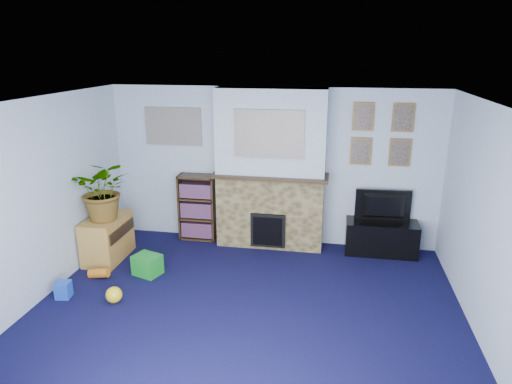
% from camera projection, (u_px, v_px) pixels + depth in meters
% --- Properties ---
extents(floor, '(5.00, 4.50, 0.01)m').
position_uv_depth(floor, '(244.00, 316.00, 5.21)').
color(floor, '#0E0D34').
rests_on(floor, ground).
extents(ceiling, '(5.00, 4.50, 0.01)m').
position_uv_depth(ceiling, '(242.00, 104.00, 4.49)').
color(ceiling, white).
rests_on(ceiling, wall_back).
extents(wall_back, '(5.00, 0.04, 2.40)m').
position_uv_depth(wall_back, '(272.00, 167.00, 6.96)').
color(wall_back, '#AFBED3').
rests_on(wall_back, ground).
extents(wall_front, '(5.00, 0.04, 2.40)m').
position_uv_depth(wall_front, '(168.00, 349.00, 2.73)').
color(wall_front, '#AFBED3').
rests_on(wall_front, ground).
extents(wall_left, '(0.04, 4.50, 2.40)m').
position_uv_depth(wall_left, '(31.00, 205.00, 5.26)').
color(wall_left, '#AFBED3').
rests_on(wall_left, ground).
extents(wall_right, '(0.04, 4.50, 2.40)m').
position_uv_depth(wall_right, '(494.00, 234.00, 4.43)').
color(wall_right, '#AFBED3').
rests_on(wall_right, ground).
extents(chimney_breast, '(1.72, 0.50, 2.40)m').
position_uv_depth(chimney_breast, '(271.00, 171.00, 6.78)').
color(chimney_breast, brown).
rests_on(chimney_breast, ground).
extents(collage_main, '(1.00, 0.03, 0.68)m').
position_uv_depth(collage_main, '(269.00, 134.00, 6.40)').
color(collage_main, gray).
rests_on(collage_main, chimney_breast).
extents(collage_left, '(0.90, 0.03, 0.58)m').
position_uv_depth(collage_left, '(173.00, 126.00, 7.03)').
color(collage_left, gray).
rests_on(collage_left, wall_back).
extents(portrait_tl, '(0.30, 0.03, 0.40)m').
position_uv_depth(portrait_tl, '(363.00, 117.00, 6.49)').
color(portrait_tl, brown).
rests_on(portrait_tl, wall_back).
extents(portrait_tr, '(0.30, 0.03, 0.40)m').
position_uv_depth(portrait_tr, '(403.00, 118.00, 6.40)').
color(portrait_tr, brown).
rests_on(portrait_tr, wall_back).
extents(portrait_bl, '(0.30, 0.03, 0.40)m').
position_uv_depth(portrait_bl, '(361.00, 151.00, 6.64)').
color(portrait_bl, brown).
rests_on(portrait_bl, wall_back).
extents(portrait_br, '(0.30, 0.03, 0.40)m').
position_uv_depth(portrait_br, '(400.00, 152.00, 6.55)').
color(portrait_br, brown).
rests_on(portrait_br, wall_back).
extents(tv_stand, '(1.04, 0.44, 0.49)m').
position_uv_depth(tv_stand, '(381.00, 239.00, 6.77)').
color(tv_stand, black).
rests_on(tv_stand, ground).
extents(television, '(0.81, 0.15, 0.46)m').
position_uv_depth(television, '(384.00, 207.00, 6.64)').
color(television, black).
rests_on(television, tv_stand).
extents(bookshelf, '(0.58, 0.28, 1.05)m').
position_uv_depth(bookshelf, '(198.00, 209.00, 7.23)').
color(bookshelf, '#312111').
rests_on(bookshelf, ground).
extents(sideboard, '(0.45, 0.81, 0.63)m').
position_uv_depth(sideboard, '(107.00, 236.00, 6.56)').
color(sideboard, '#B8873B').
rests_on(sideboard, ground).
extents(potted_plant, '(0.91, 0.84, 0.86)m').
position_uv_depth(potted_plant, '(104.00, 190.00, 6.29)').
color(potted_plant, '#26661E').
rests_on(potted_plant, sideboard).
extents(mantel_clock, '(0.10, 0.06, 0.13)m').
position_uv_depth(mantel_clock, '(262.00, 169.00, 6.74)').
color(mantel_clock, gold).
rests_on(mantel_clock, chimney_breast).
extents(mantel_candle, '(0.05, 0.05, 0.15)m').
position_uv_depth(mantel_candle, '(293.00, 170.00, 6.66)').
color(mantel_candle, '#B2BFC6').
rests_on(mantel_candle, chimney_breast).
extents(mantel_teddy, '(0.12, 0.12, 0.12)m').
position_uv_depth(mantel_teddy, '(237.00, 169.00, 6.80)').
color(mantel_teddy, gray).
rests_on(mantel_teddy, chimney_breast).
extents(mantel_can, '(0.06, 0.06, 0.13)m').
position_uv_depth(mantel_can, '(317.00, 172.00, 6.61)').
color(mantel_can, blue).
rests_on(mantel_can, chimney_breast).
extents(green_crate, '(0.41, 0.37, 0.27)m').
position_uv_depth(green_crate, '(147.00, 265.00, 6.15)').
color(green_crate, '#198C26').
rests_on(green_crate, ground).
extents(toy_ball, '(0.20, 0.20, 0.20)m').
position_uv_depth(toy_ball, '(114.00, 295.00, 5.48)').
color(toy_ball, yellow).
rests_on(toy_ball, ground).
extents(toy_block, '(0.19, 0.19, 0.21)m').
position_uv_depth(toy_block, '(63.00, 289.00, 5.58)').
color(toy_block, blue).
rests_on(toy_block, ground).
extents(toy_tube, '(0.28, 0.13, 0.16)m').
position_uv_depth(toy_tube, '(99.00, 273.00, 6.07)').
color(toy_tube, orange).
rests_on(toy_tube, ground).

